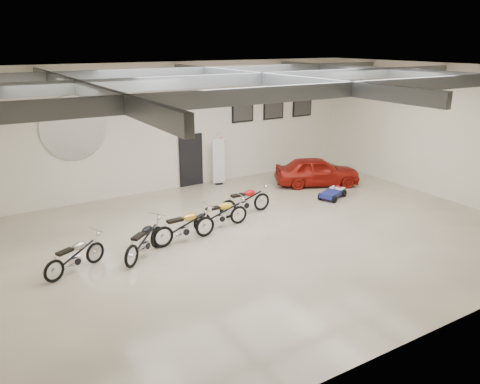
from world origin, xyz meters
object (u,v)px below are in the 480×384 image
banner_stand (219,162)px  motorcycle_yellow (221,213)px  motorcycle_red (245,200)px  go_kart (334,190)px  motorcycle_gold (184,225)px  vintage_car (317,171)px  motorcycle_silver (75,255)px  motorcycle_black (144,240)px

banner_stand → motorcycle_yellow: banner_stand is taller
banner_stand → motorcycle_red: (-0.93, -3.61, -0.44)m
motorcycle_red → go_kart: bearing=-4.2°
banner_stand → motorcycle_red: banner_stand is taller
motorcycle_gold → vintage_car: vintage_car is taller
motorcycle_yellow → motorcycle_silver: bearing=-171.4°
motorcycle_black → vintage_car: 9.00m
motorcycle_yellow → vintage_car: size_ratio=0.55×
go_kart → motorcycle_red: bearing=153.6°
motorcycle_yellow → vintage_car: bearing=19.8°
motorcycle_red → go_kart: motorcycle_red is taller
motorcycle_gold → banner_stand: bearing=48.2°
banner_stand → vintage_car: (3.46, -2.20, -0.37)m
motorcycle_yellow → motorcycle_red: motorcycle_red is taller
motorcycle_red → motorcycle_yellow: bearing=-154.8°
motorcycle_silver → go_kart: motorcycle_silver is taller
motorcycle_silver → vintage_car: (10.41, 2.78, 0.12)m
motorcycle_yellow → go_kart: size_ratio=1.24×
motorcycle_silver → motorcycle_yellow: bearing=-16.4°
motorcycle_gold → motorcycle_red: 2.98m
motorcycle_black → motorcycle_silver: bearing=138.5°
banner_stand → motorcycle_gold: (-3.71, -4.68, -0.44)m
motorcycle_black → go_kart: 8.14m
motorcycle_silver → vintage_car: 10.77m
banner_stand → motorcycle_gold: 5.99m
motorcycle_black → motorcycle_yellow: (2.84, 0.77, -0.01)m
banner_stand → motorcycle_red: 3.76m
motorcycle_silver → motorcycle_yellow: motorcycle_yellow is taller
banner_stand → vintage_car: bearing=-25.8°
motorcycle_gold → vintage_car: (7.17, 2.48, 0.07)m
motorcycle_silver → motorcycle_red: bearing=-12.3°
banner_stand → motorcycle_black: size_ratio=0.99×
motorcycle_red → go_kart: 3.90m
banner_stand → go_kart: 4.88m
go_kart → vintage_car: bearing=49.5°
motorcycle_red → vintage_car: (4.39, 1.41, 0.08)m
motorcycle_black → go_kart: size_ratio=1.27×
banner_stand → vintage_car: 4.11m
motorcycle_red → motorcycle_gold: bearing=-160.0°
banner_stand → motorcycle_black: bearing=-128.7°
vintage_car → motorcycle_gold: bearing=133.8°
motorcycle_black → vintage_car: vintage_car is taller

